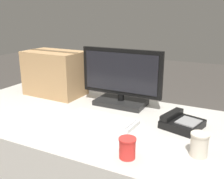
{
  "coord_description": "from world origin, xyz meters",
  "views": [
    {
      "loc": [
        0.82,
        -1.25,
        1.33
      ],
      "look_at": [
        0.13,
        0.12,
        0.87
      ],
      "focal_mm": 42.0,
      "sensor_mm": 36.0,
      "label": 1
    }
  ],
  "objects_px": {
    "keyboard": "(102,119)",
    "spoon": "(27,128)",
    "cardboard_box": "(55,73)",
    "paper_cup_right": "(199,145)",
    "monitor": "(121,81)",
    "desk_phone": "(181,123)",
    "paper_cup_left": "(127,148)"
  },
  "relations": [
    {
      "from": "desk_phone",
      "to": "paper_cup_right",
      "type": "relative_size",
      "value": 2.25
    },
    {
      "from": "keyboard",
      "to": "desk_phone",
      "type": "distance_m",
      "value": 0.45
    },
    {
      "from": "paper_cup_right",
      "to": "spoon",
      "type": "height_order",
      "value": "paper_cup_right"
    },
    {
      "from": "monitor",
      "to": "spoon",
      "type": "bearing_deg",
      "value": -117.69
    },
    {
      "from": "keyboard",
      "to": "paper_cup_left",
      "type": "bearing_deg",
      "value": -42.4
    },
    {
      "from": "keyboard",
      "to": "cardboard_box",
      "type": "bearing_deg",
      "value": 154.86
    },
    {
      "from": "monitor",
      "to": "desk_phone",
      "type": "xyz_separation_m",
      "value": [
        0.45,
        -0.18,
        -0.14
      ]
    },
    {
      "from": "desk_phone",
      "to": "spoon",
      "type": "bearing_deg",
      "value": -137.15
    },
    {
      "from": "paper_cup_right",
      "to": "spoon",
      "type": "distance_m",
      "value": 0.89
    },
    {
      "from": "paper_cup_left",
      "to": "cardboard_box",
      "type": "xyz_separation_m",
      "value": [
        -0.85,
        0.59,
        0.12
      ]
    },
    {
      "from": "keyboard",
      "to": "spoon",
      "type": "xyz_separation_m",
      "value": [
        -0.32,
        -0.26,
        -0.01
      ]
    },
    {
      "from": "monitor",
      "to": "paper_cup_right",
      "type": "xyz_separation_m",
      "value": [
        0.58,
        -0.44,
        -0.11
      ]
    },
    {
      "from": "cardboard_box",
      "to": "spoon",
      "type": "bearing_deg",
      "value": -66.27
    },
    {
      "from": "spoon",
      "to": "cardboard_box",
      "type": "distance_m",
      "value": 0.63
    },
    {
      "from": "keyboard",
      "to": "spoon",
      "type": "bearing_deg",
      "value": -138.06
    },
    {
      "from": "desk_phone",
      "to": "cardboard_box",
      "type": "xyz_separation_m",
      "value": [
        -0.99,
        0.17,
        0.14
      ]
    },
    {
      "from": "paper_cup_left",
      "to": "spoon",
      "type": "relative_size",
      "value": 0.82
    },
    {
      "from": "paper_cup_right",
      "to": "desk_phone",
      "type": "bearing_deg",
      "value": 116.9
    },
    {
      "from": "keyboard",
      "to": "paper_cup_right",
      "type": "distance_m",
      "value": 0.58
    },
    {
      "from": "desk_phone",
      "to": "paper_cup_left",
      "type": "xyz_separation_m",
      "value": [
        -0.14,
        -0.42,
        0.02
      ]
    },
    {
      "from": "paper_cup_left",
      "to": "paper_cup_right",
      "type": "xyz_separation_m",
      "value": [
        0.27,
        0.16,
        0.01
      ]
    },
    {
      "from": "monitor",
      "to": "keyboard",
      "type": "xyz_separation_m",
      "value": [
        0.02,
        -0.31,
        -0.15
      ]
    },
    {
      "from": "desk_phone",
      "to": "cardboard_box",
      "type": "bearing_deg",
      "value": -174.55
    },
    {
      "from": "desk_phone",
      "to": "paper_cup_right",
      "type": "xyz_separation_m",
      "value": [
        0.14,
        -0.27,
        0.03
      ]
    },
    {
      "from": "cardboard_box",
      "to": "paper_cup_right",
      "type": "bearing_deg",
      "value": -21.12
    },
    {
      "from": "paper_cup_right",
      "to": "cardboard_box",
      "type": "xyz_separation_m",
      "value": [
        -1.13,
        0.44,
        0.11
      ]
    },
    {
      "from": "desk_phone",
      "to": "paper_cup_right",
      "type": "bearing_deg",
      "value": -48.03
    },
    {
      "from": "paper_cup_left",
      "to": "spoon",
      "type": "distance_m",
      "value": 0.61
    },
    {
      "from": "keyboard",
      "to": "cardboard_box",
      "type": "xyz_separation_m",
      "value": [
        -0.57,
        0.3,
        0.15
      ]
    },
    {
      "from": "monitor",
      "to": "paper_cup_left",
      "type": "xyz_separation_m",
      "value": [
        0.31,
        -0.6,
        -0.12
      ]
    },
    {
      "from": "paper_cup_right",
      "to": "monitor",
      "type": "bearing_deg",
      "value": 142.69
    },
    {
      "from": "monitor",
      "to": "spoon",
      "type": "relative_size",
      "value": 4.92
    }
  ]
}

